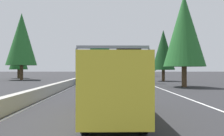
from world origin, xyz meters
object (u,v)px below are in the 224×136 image
(box_truck_near_right, at_px, (113,84))
(sedan_mid_left, at_px, (109,74))
(minivan_mid_center, at_px, (109,72))
(conifer_right_mid, at_px, (150,61))
(conifer_right_foreground, at_px, (184,30))
(conifer_right_near, at_px, (163,50))
(conifer_left_near, at_px, (22,39))
(conifer_left_mid, at_px, (19,54))
(conifer_right_far, at_px, (149,58))
(sign_gantry_overhead, at_px, (114,53))
(sedan_near_center, at_px, (89,80))

(box_truck_near_right, height_order, sedan_mid_left, box_truck_near_right)
(minivan_mid_center, xyz_separation_m, conifer_right_mid, (-56.92, -13.72, 4.36))
(conifer_right_foreground, bearing_deg, conifer_right_near, -3.53)
(conifer_right_foreground, height_order, conifer_right_mid, conifer_right_foreground)
(minivan_mid_center, relative_size, conifer_left_near, 0.34)
(box_truck_near_right, bearing_deg, conifer_left_mid, 27.79)
(minivan_mid_center, height_order, conifer_right_mid, conifer_right_mid)
(conifer_right_near, bearing_deg, conifer_right_far, -7.65)
(conifer_right_near, xyz_separation_m, conifer_left_near, (5.11, 30.35, 2.83))
(conifer_right_near, bearing_deg, sign_gantry_overhead, 122.28)
(conifer_right_near, relative_size, conifer_right_mid, 1.17)
(box_truck_near_right, relative_size, conifer_left_mid, 0.80)
(conifer_right_foreground, distance_m, conifer_right_near, 14.22)
(sign_gantry_overhead, relative_size, conifer_right_mid, 1.45)
(conifer_right_mid, height_order, conifer_left_near, conifer_left_near)
(sign_gantry_overhead, bearing_deg, conifer_right_foreground, -130.30)
(sedan_mid_left, bearing_deg, conifer_right_mid, -93.40)
(conifer_right_near, distance_m, conifer_right_mid, 29.73)
(sign_gantry_overhead, relative_size, sedan_near_center, 2.88)
(sign_gantry_overhead, height_order, conifer_right_foreground, conifer_right_foreground)
(sign_gantry_overhead, distance_m, conifer_left_near, 23.65)
(sedan_near_center, xyz_separation_m, minivan_mid_center, (94.85, -3.59, 0.27))
(sedan_mid_left, relative_size, minivan_mid_center, 0.88)
(sedan_mid_left, relative_size, conifer_left_near, 0.30)
(sedan_mid_left, height_order, conifer_right_foreground, conifer_right_foreground)
(conifer_right_foreground, bearing_deg, minivan_mid_center, 5.50)
(sedan_mid_left, distance_m, conifer_left_near, 33.03)
(conifer_right_near, relative_size, conifer_left_mid, 0.97)
(sedan_mid_left, xyz_separation_m, minivan_mid_center, (56.09, -0.24, 0.27))
(minivan_mid_center, height_order, conifer_right_foreground, conifer_right_foreground)
(conifer_left_mid, bearing_deg, conifer_right_mid, -67.74)
(conifer_right_mid, bearing_deg, conifer_left_mid, 112.26)
(conifer_right_far, height_order, conifer_left_near, conifer_left_near)
(sign_gantry_overhead, height_order, conifer_right_mid, conifer_right_mid)
(conifer_right_far, relative_size, conifer_left_mid, 1.17)
(conifer_left_near, bearing_deg, conifer_left_mid, 26.47)
(sign_gantry_overhead, height_order, minivan_mid_center, sign_gantry_overhead)
(sedan_near_center, relative_size, minivan_mid_center, 0.88)
(sedan_near_center, height_order, conifer_right_near, conifer_right_near)
(sedan_near_center, xyz_separation_m, conifer_left_near, (13.50, 16.20, 8.38))
(sedan_near_center, bearing_deg, minivan_mid_center, -2.17)
(sedan_mid_left, bearing_deg, sedan_near_center, 175.06)
(minivan_mid_center, relative_size, conifer_left_mid, 0.47)
(sign_gantry_overhead, distance_m, conifer_right_foreground, 12.28)
(sedan_mid_left, relative_size, conifer_right_far, 0.35)
(conifer_right_near, height_order, conifer_left_near, conifer_left_near)
(conifer_left_mid, bearing_deg, sedan_near_center, -137.36)
(sign_gantry_overhead, bearing_deg, sedan_near_center, 116.44)
(conifer_right_near, distance_m, conifer_left_mid, 37.50)
(sign_gantry_overhead, height_order, conifer_left_near, conifer_left_near)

